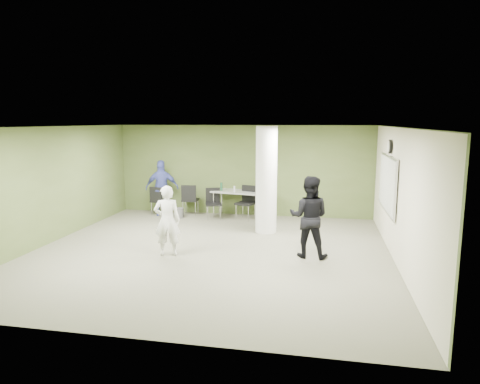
% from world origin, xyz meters
% --- Properties ---
extents(floor, '(8.00, 8.00, 0.00)m').
position_xyz_m(floor, '(0.00, 0.00, 0.00)').
color(floor, '#595946').
rests_on(floor, ground).
extents(ceiling, '(8.00, 8.00, 0.00)m').
position_xyz_m(ceiling, '(0.00, 0.00, 2.80)').
color(ceiling, white).
rests_on(ceiling, wall_back).
extents(wall_back, '(8.00, 2.80, 0.02)m').
position_xyz_m(wall_back, '(0.00, 4.00, 1.40)').
color(wall_back, '#475729').
rests_on(wall_back, floor).
extents(wall_left, '(0.02, 8.00, 2.80)m').
position_xyz_m(wall_left, '(-4.00, 0.00, 1.40)').
color(wall_left, '#475729').
rests_on(wall_left, floor).
extents(wall_right_cream, '(0.02, 8.00, 2.80)m').
position_xyz_m(wall_right_cream, '(4.00, 0.00, 1.40)').
color(wall_right_cream, beige).
rests_on(wall_right_cream, floor).
extents(column, '(0.56, 0.56, 2.80)m').
position_xyz_m(column, '(1.00, 2.00, 1.40)').
color(column, silver).
rests_on(column, floor).
extents(whiteboard, '(0.05, 2.30, 1.30)m').
position_xyz_m(whiteboard, '(3.92, 1.20, 1.50)').
color(whiteboard, silver).
rests_on(whiteboard, wall_right_cream).
extents(wall_clock, '(0.06, 0.32, 0.32)m').
position_xyz_m(wall_clock, '(3.92, 1.20, 2.35)').
color(wall_clock, black).
rests_on(wall_clock, wall_right_cream).
extents(folding_table, '(1.84, 1.07, 1.07)m').
position_xyz_m(folding_table, '(0.01, 3.55, 0.77)').
color(folding_table, gray).
rests_on(folding_table, floor).
extents(wastebasket, '(0.26, 0.26, 0.30)m').
position_xyz_m(wastebasket, '(-1.82, 3.16, 0.15)').
color(wastebasket, '#4C4C4C').
rests_on(wastebasket, floor).
extents(chair_back_left, '(0.53, 0.53, 0.91)m').
position_xyz_m(chair_back_left, '(-2.57, 3.36, 0.53)').
color(chair_back_left, black).
rests_on(chair_back_left, floor).
extents(chair_back_right, '(0.52, 0.52, 0.97)m').
position_xyz_m(chair_back_right, '(-1.61, 3.56, 0.57)').
color(chair_back_right, black).
rests_on(chair_back_right, floor).
extents(chair_table_left, '(0.58, 0.58, 0.92)m').
position_xyz_m(chair_table_left, '(-0.79, 3.31, 0.54)').
color(chair_table_left, black).
rests_on(chair_table_left, floor).
extents(chair_table_right, '(0.64, 0.64, 1.01)m').
position_xyz_m(chair_table_right, '(0.24, 3.38, 0.59)').
color(chair_table_right, black).
rests_on(chair_table_right, floor).
extents(woman_white, '(0.65, 0.53, 1.56)m').
position_xyz_m(woman_white, '(-0.85, -0.42, 0.78)').
color(woman_white, silver).
rests_on(woman_white, floor).
extents(man_black, '(0.92, 0.75, 1.78)m').
position_xyz_m(man_black, '(2.18, 0.07, 0.89)').
color(man_black, black).
rests_on(man_black, floor).
extents(man_blue, '(1.09, 0.66, 1.73)m').
position_xyz_m(man_blue, '(-2.45, 3.40, 0.87)').
color(man_blue, '#3D4698').
rests_on(man_blue, floor).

